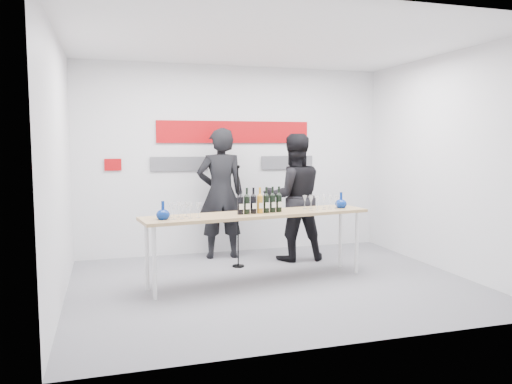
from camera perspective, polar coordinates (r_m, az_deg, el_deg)
ground at (r=6.44m, az=2.03°, el=-10.42°), size 5.00×5.00×0.00m
back_wall at (r=8.11m, az=-2.48°, el=3.68°), size 5.00×0.04×3.00m
signage at (r=8.06m, az=-2.82°, el=5.84°), size 3.38×0.02×0.79m
tasting_table at (r=6.37m, az=0.26°, el=-2.99°), size 3.03×0.99×0.89m
wine_bottles at (r=6.32m, az=0.45°, el=-0.94°), size 0.62×0.16×0.33m
decanter_left at (r=5.92m, az=-10.59°, el=-2.06°), size 0.16×0.16×0.21m
decanter_right at (r=6.93m, az=9.69°, el=-0.91°), size 0.16×0.16×0.21m
glasses_left at (r=5.99m, az=-8.37°, el=-2.07°), size 0.38×0.25×0.18m
glasses_right at (r=6.79m, az=7.40°, el=-1.14°), size 0.48×0.28×0.18m
presenter_left at (r=7.69m, az=-4.06°, el=-0.18°), size 0.76×0.53×2.00m
presenter_right at (r=7.56m, az=4.34°, el=-0.61°), size 0.98×0.79×1.92m
mic_stand at (r=7.18m, az=-2.05°, el=-5.06°), size 0.17×0.17×1.47m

